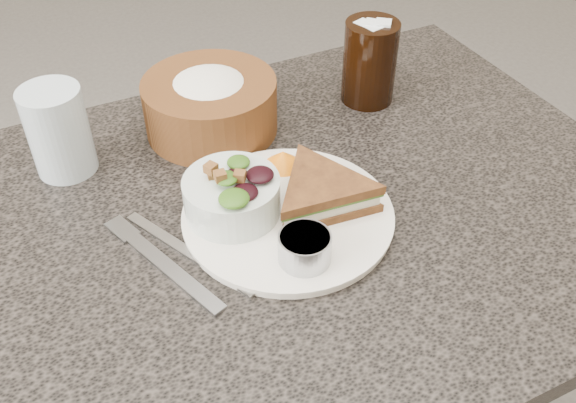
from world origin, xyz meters
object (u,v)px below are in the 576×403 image
Objects in this scene: cola_glass at (370,59)px; dinner_plate at (288,216)px; salad_bowl at (232,190)px; dressing_ramekin at (305,248)px; dining_table at (277,380)px; water_glass at (58,131)px; sandwich at (321,193)px; bread_basket at (210,97)px.

dinner_plate is at bearing -139.79° from cola_glass.
salad_bowl reaches higher than dressing_ramekin.
dining_table is 8.13× the size of water_glass.
sandwich is at bearing -23.95° from dining_table.
dinner_plate is 0.33m from water_glass.
water_glass reaches higher than bread_basket.
sandwich is at bearing -7.62° from dinner_plate.
dining_table is 8.38× the size of salad_bowl.
dining_table is 0.38m from dinner_plate.
dinner_plate is 0.08m from salad_bowl.
dining_table is 0.54m from cola_glass.
salad_bowl is 0.85× the size of cola_glass.
salad_bowl reaches higher than sandwich.
cola_glass is (0.19, 0.21, 0.04)m from sandwich.
water_glass is at bearing 134.78° from dinner_plate.
dinner_plate is at bearing 77.29° from dressing_ramekin.
salad_bowl is 0.62× the size of bread_basket.
cola_glass is (0.30, 0.17, 0.02)m from salad_bowl.
dressing_ramekin is at bearing -90.83° from bread_basket.
cola_glass reaches higher than water_glass.
dinner_plate is 0.32m from cola_glass.
dining_table is 7.13× the size of cola_glass.
salad_bowl is at bearing 164.19° from dining_table.
water_glass is (-0.17, 0.20, 0.02)m from salad_bowl.
sandwich is 0.82× the size of bread_basket.
dining_table is 0.41m from sandwich.
water_glass is at bearing -179.93° from bread_basket.
salad_bowl is 0.97× the size of water_glass.
dining_table is 6.34× the size of sandwich.
cola_glass is 1.14× the size of water_glass.
bread_basket is at bearing 0.07° from water_glass.
water_glass is (-0.27, 0.23, 0.03)m from sandwich.
sandwich is at bearing -76.35° from bread_basket.
bread_basket reaches higher than dinner_plate.
dinner_plate is 0.09m from dressing_ramekin.
dinner_plate is 1.66× the size of sandwich.
bread_basket is (0.05, 0.20, 0.01)m from salad_bowl.
dining_table is at bearing 161.54° from sandwich.
dining_table is at bearing -15.81° from salad_bowl.
salad_bowl is 0.12m from dressing_ramekin.
dinner_plate is at bearing -45.22° from water_glass.
water_glass reaches higher than dressing_ramekin.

